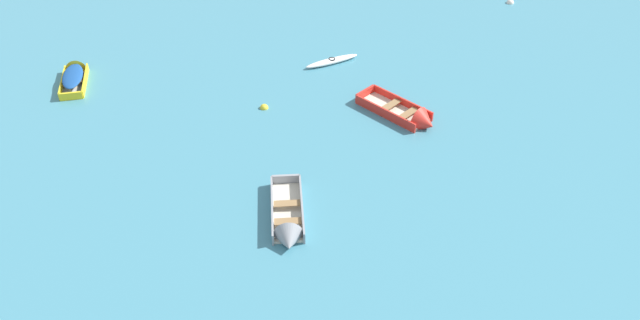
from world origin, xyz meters
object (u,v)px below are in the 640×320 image
rowboat_grey_cluster_inner (288,226)px  mooring_buoy_between_boats_right (510,3)px  mooring_buoy_far_field (264,108)px  kayak_white_outer_left (332,61)px  rowboat_yellow_near_camera (75,75)px  rowboat_red_back_row_left (411,117)px

rowboat_grey_cluster_inner → mooring_buoy_between_boats_right: 24.14m
rowboat_grey_cluster_inner → mooring_buoy_far_field: (-1.66, 8.27, -0.21)m
kayak_white_outer_left → mooring_buoy_between_boats_right: bearing=35.3°
kayak_white_outer_left → mooring_buoy_far_field: kayak_white_outer_left is taller
mooring_buoy_between_boats_right → rowboat_yellow_near_camera: bearing=-157.8°
rowboat_grey_cluster_inner → kayak_white_outer_left: bearing=83.1°
rowboat_yellow_near_camera → kayak_white_outer_left: bearing=8.6°
rowboat_red_back_row_left → kayak_white_outer_left: bearing=124.9°
rowboat_yellow_near_camera → mooring_buoy_between_boats_right: 26.12m
kayak_white_outer_left → rowboat_red_back_row_left: (3.71, -5.32, 0.07)m
mooring_buoy_far_field → rowboat_red_back_row_left: bearing=-7.6°
kayak_white_outer_left → mooring_buoy_far_field: bearing=-126.0°
mooring_buoy_between_boats_right → mooring_buoy_far_field: bearing=-139.4°
rowboat_yellow_near_camera → mooring_buoy_far_field: size_ratio=8.45×
rowboat_red_back_row_left → mooring_buoy_between_boats_right: bearing=60.7°
rowboat_red_back_row_left → mooring_buoy_between_boats_right: (7.40, 13.21, -0.21)m
rowboat_yellow_near_camera → kayak_white_outer_left: size_ratio=1.17×
mooring_buoy_between_boats_right → mooring_buoy_far_field: mooring_buoy_between_boats_right is taller
rowboat_grey_cluster_inner → kayak_white_outer_left: size_ratio=1.38×
rowboat_red_back_row_left → mooring_buoy_far_field: bearing=172.4°
rowboat_yellow_near_camera → mooring_buoy_between_boats_right: rowboat_yellow_near_camera is taller
mooring_buoy_between_boats_right → rowboat_grey_cluster_inner: bearing=-121.6°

